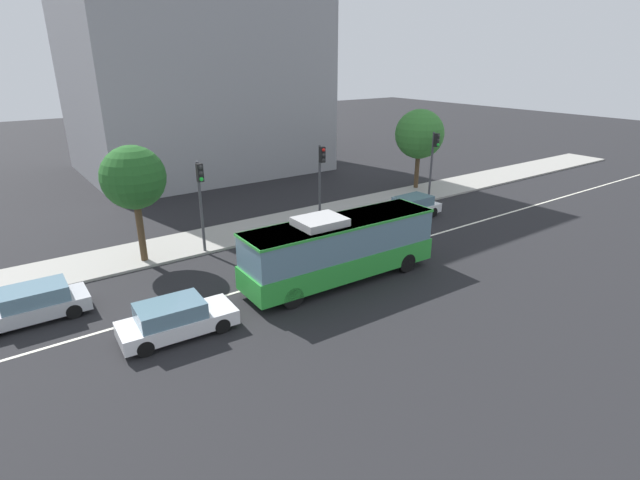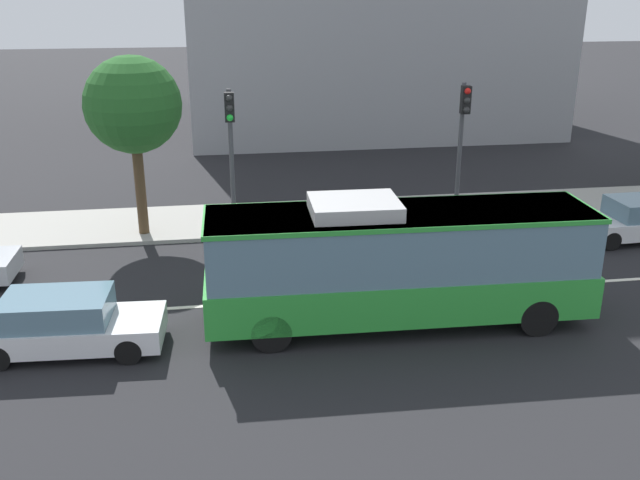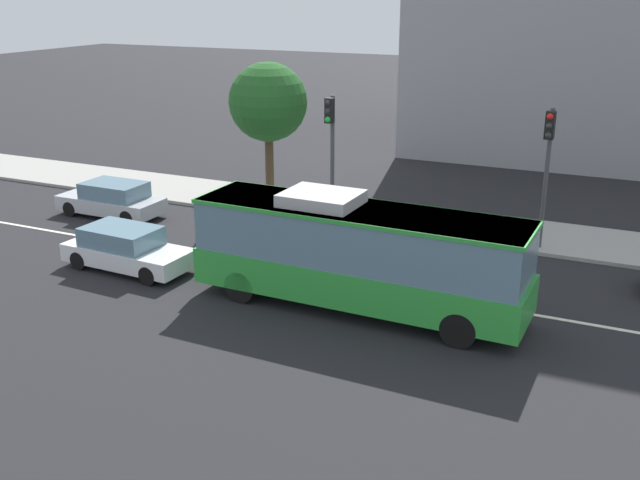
{
  "view_description": "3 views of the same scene",
  "coord_description": "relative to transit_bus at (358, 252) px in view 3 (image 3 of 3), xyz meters",
  "views": [
    {
      "loc": [
        -14.32,
        -18.87,
        10.4
      ],
      "look_at": [
        -0.96,
        -0.09,
        1.62
      ],
      "focal_mm": 27.19,
      "sensor_mm": 36.0,
      "label": 1
    },
    {
      "loc": [
        -5.42,
        -18.21,
        8.63
      ],
      "look_at": [
        -2.84,
        -0.76,
        2.09
      ],
      "focal_mm": 39.84,
      "sensor_mm": 36.0,
      "label": 2
    },
    {
      "loc": [
        6.51,
        -20.53,
        9.16
      ],
      "look_at": [
        -2.46,
        -1.09,
        1.75
      ],
      "focal_mm": 41.24,
      "sensor_mm": 36.0,
      "label": 3
    }
  ],
  "objects": [
    {
      "name": "sidewalk_kerb",
      "position": [
        0.94,
        8.91,
        -1.74
      ],
      "size": [
        80.0,
        3.94,
        0.14
      ],
      "primitive_type": "cube",
      "color": "#9E9B93",
      "rests_on": "ground_plane"
    },
    {
      "name": "sedan_white_ahead",
      "position": [
        -8.35,
        -0.26,
        -1.09
      ],
      "size": [
        4.58,
        2.02,
        1.46
      ],
      "rotation": [
        0.0,
        0.0,
        -0.05
      ],
      "color": "white",
      "rests_on": "ground_plane"
    },
    {
      "name": "lane_centre_line",
      "position": [
        0.94,
        1.74,
        -1.8
      ],
      "size": [
        76.0,
        0.16,
        0.01
      ],
      "primitive_type": "cube",
      "color": "silver",
      "rests_on": "ground_plane"
    },
    {
      "name": "street_tree_kerbside_left",
      "position": [
        -7.18,
        7.85,
        2.81
      ],
      "size": [
        3.25,
        3.25,
        6.28
      ],
      "color": "#4C3823",
      "rests_on": "ground_plane"
    },
    {
      "name": "traffic_light_near_corner",
      "position": [
        4.13,
        7.37,
        1.75
      ],
      "size": [
        0.33,
        0.62,
        5.2
      ],
      "rotation": [
        0.0,
        0.0,
        -1.61
      ],
      "color": "#47474C",
      "rests_on": "ground_plane"
    },
    {
      "name": "transit_bus",
      "position": [
        0.0,
        0.0,
        0.0
      ],
      "size": [
        10.05,
        2.72,
        3.46
      ],
      "rotation": [
        0.0,
        0.0,
        -0.02
      ],
      "color": "green",
      "rests_on": "ground_plane"
    },
    {
      "name": "traffic_light_far_corner",
      "position": [
        -4.01,
        7.08,
        1.75
      ],
      "size": [
        0.32,
        0.62,
        5.2
      ],
      "rotation": [
        0.0,
        0.0,
        -1.58
      ],
      "color": "#47474C",
      "rests_on": "ground_plane"
    },
    {
      "name": "ground_plane",
      "position": [
        0.94,
        1.74,
        -1.81
      ],
      "size": [
        160.0,
        160.0,
        0.0
      ],
      "primitive_type": "plane",
      "color": "black"
    },
    {
      "name": "sedan_silver",
      "position": [
        -12.82,
        4.39,
        -1.09
      ],
      "size": [
        4.52,
        1.86,
        1.46
      ],
      "rotation": [
        0.0,
        0.0,
        3.13
      ],
      "color": "#B7BABF",
      "rests_on": "ground_plane"
    }
  ]
}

